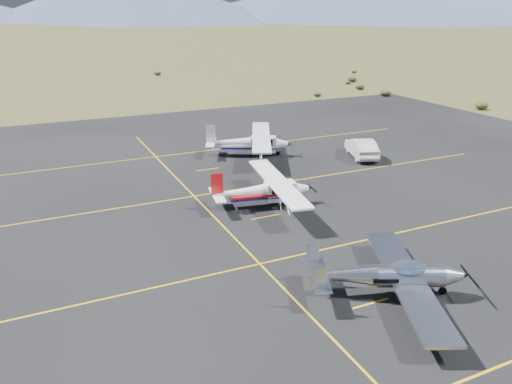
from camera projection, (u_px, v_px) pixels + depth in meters
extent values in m
plane|color=#383D1C|center=(376.00, 258.00, 26.88)|extent=(1600.00, 1600.00, 0.00)
cube|color=black|center=(310.00, 212.00, 32.83)|extent=(72.00, 72.00, 0.02)
cube|color=silver|center=(406.00, 280.00, 23.11)|extent=(5.53, 9.72, 0.13)
ellipsoid|color=#99BFD8|center=(408.00, 269.00, 22.93)|extent=(2.08, 1.69, 0.91)
cube|color=silver|center=(319.00, 274.00, 22.96)|extent=(2.06, 3.34, 0.07)
cube|color=silver|center=(319.00, 278.00, 21.64)|extent=(0.58, 0.31, 1.10)
cube|color=silver|center=(313.00, 252.00, 23.92)|extent=(0.58, 0.31, 1.10)
cylinder|color=black|center=(443.00, 291.00, 23.35)|extent=(0.38, 0.24, 0.38)
cylinder|color=black|center=(409.00, 307.00, 22.08)|extent=(0.45, 0.29, 0.44)
cylinder|color=black|center=(393.00, 276.00, 24.56)|extent=(0.45, 0.29, 0.44)
cube|color=white|center=(280.00, 191.00, 33.80)|extent=(2.18, 1.39, 1.24)
cube|color=white|center=(278.00, 182.00, 33.53)|extent=(3.14, 10.22, 0.13)
cube|color=black|center=(280.00, 187.00, 33.71)|extent=(1.64, 1.33, 0.51)
cube|color=red|center=(263.00, 194.00, 33.54)|extent=(4.72, 1.84, 0.17)
cube|color=red|center=(217.00, 184.00, 32.44)|extent=(0.78, 0.20, 1.47)
cube|color=white|center=(217.00, 195.00, 32.70)|extent=(1.18, 3.02, 0.06)
cylinder|color=black|center=(296.00, 200.00, 34.37)|extent=(0.34, 0.15, 0.33)
cylinder|color=black|center=(280.00, 207.00, 33.12)|extent=(0.42, 0.19, 0.41)
cylinder|color=black|center=(272.00, 197.00, 34.88)|extent=(0.42, 0.19, 0.41)
cube|color=silver|center=(263.00, 144.00, 44.93)|extent=(2.50, 1.98, 1.36)
cube|color=silver|center=(261.00, 137.00, 44.69)|extent=(6.05, 10.71, 0.14)
cube|color=black|center=(263.00, 141.00, 44.84)|extent=(1.96, 1.76, 0.55)
cube|color=silver|center=(249.00, 145.00, 44.97)|extent=(5.06, 3.17, 0.18)
cube|color=silver|center=(211.00, 134.00, 44.59)|extent=(0.81, 0.42, 1.61)
cube|color=silver|center=(211.00, 143.00, 44.87)|extent=(2.03, 3.24, 0.06)
cylinder|color=black|center=(278.00, 153.00, 45.24)|extent=(0.37, 0.24, 0.36)
cylinder|color=black|center=(260.00, 156.00, 44.24)|extent=(0.46, 0.30, 0.44)
cylinder|color=black|center=(260.00, 150.00, 46.22)|extent=(0.46, 0.30, 0.44)
imported|color=silver|center=(362.00, 148.00, 44.61)|extent=(3.46, 5.47, 1.70)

